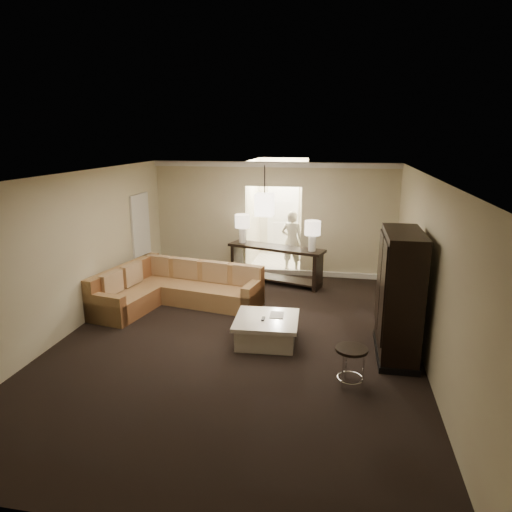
% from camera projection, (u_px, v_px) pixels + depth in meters
% --- Properties ---
extents(ground, '(8.00, 8.00, 0.00)m').
position_uv_depth(ground, '(238.00, 339.00, 7.88)').
color(ground, black).
rests_on(ground, ground).
extents(wall_back, '(6.00, 0.04, 2.80)m').
position_uv_depth(wall_back, '(273.00, 219.00, 11.32)').
color(wall_back, beige).
rests_on(wall_back, ground).
extents(wall_front, '(6.00, 0.04, 2.80)m').
position_uv_depth(wall_front, '(129.00, 391.00, 3.72)').
color(wall_front, beige).
rests_on(wall_front, ground).
extents(wall_left, '(0.04, 8.00, 2.80)m').
position_uv_depth(wall_left, '(72.00, 253.00, 8.05)').
color(wall_left, beige).
rests_on(wall_left, ground).
extents(wall_right, '(0.04, 8.00, 2.80)m').
position_uv_depth(wall_right, '(428.00, 271.00, 6.99)').
color(wall_right, beige).
rests_on(wall_right, ground).
extents(ceiling, '(6.00, 8.00, 0.02)m').
position_uv_depth(ceiling, '(237.00, 176.00, 7.16)').
color(ceiling, white).
rests_on(ceiling, wall_back).
extents(crown_molding, '(6.00, 0.10, 0.12)m').
position_uv_depth(crown_molding, '(273.00, 165.00, 10.93)').
color(crown_molding, silver).
rests_on(crown_molding, wall_back).
extents(baseboard, '(6.00, 0.10, 0.12)m').
position_uv_depth(baseboard, '(272.00, 271.00, 11.62)').
color(baseboard, silver).
rests_on(baseboard, ground).
extents(side_door, '(0.05, 0.90, 2.10)m').
position_uv_depth(side_door, '(141.00, 238.00, 10.79)').
color(side_door, white).
rests_on(side_door, ground).
extents(foyer, '(1.44, 2.02, 2.80)m').
position_uv_depth(foyer, '(280.00, 214.00, 12.62)').
color(foyer, white).
rests_on(foyer, ground).
extents(sectional_sofa, '(3.17, 2.37, 0.85)m').
position_uv_depth(sectional_sofa, '(173.00, 289.00, 9.41)').
color(sectional_sofa, brown).
rests_on(sectional_sofa, ground).
extents(coffee_table, '(1.11, 1.11, 0.45)m').
position_uv_depth(coffee_table, '(267.00, 329.00, 7.75)').
color(coffee_table, silver).
rests_on(coffee_table, ground).
extents(console_table, '(2.37, 1.18, 0.89)m').
position_uv_depth(console_table, '(276.00, 261.00, 10.75)').
color(console_table, black).
rests_on(console_table, ground).
extents(armoire, '(0.60, 1.40, 2.02)m').
position_uv_depth(armoire, '(399.00, 297.00, 7.11)').
color(armoire, black).
rests_on(armoire, ground).
extents(drink_table, '(0.45, 0.45, 0.56)m').
position_uv_depth(drink_table, '(351.00, 358.00, 6.36)').
color(drink_table, black).
rests_on(drink_table, ground).
extents(table_lamp_left, '(0.36, 0.36, 0.68)m').
position_uv_depth(table_lamp_left, '(242.00, 224.00, 10.94)').
color(table_lamp_left, white).
rests_on(table_lamp_left, console_table).
extents(table_lamp_right, '(0.36, 0.36, 0.68)m').
position_uv_depth(table_lamp_right, '(313.00, 231.00, 10.14)').
color(table_lamp_right, white).
rests_on(table_lamp_right, console_table).
extents(pendant_light, '(0.38, 0.38, 1.09)m').
position_uv_depth(pendant_light, '(265.00, 204.00, 9.94)').
color(pendant_light, black).
rests_on(pendant_light, ceiling).
extents(person, '(0.71, 0.55, 1.74)m').
position_uv_depth(person, '(292.00, 238.00, 11.66)').
color(person, beige).
rests_on(person, ground).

